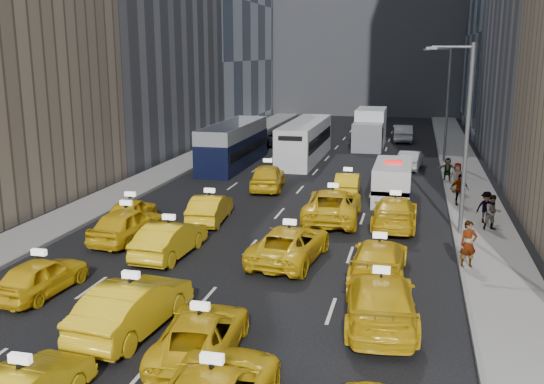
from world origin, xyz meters
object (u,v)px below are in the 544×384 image
at_px(nypd_van, 392,182).
at_px(city_bus, 305,141).
at_px(double_decker, 234,145).
at_px(box_truck, 370,129).
at_px(pedestrian_0, 468,244).

distance_m(nypd_van, city_bus, 14.37).
relative_size(double_decker, box_truck, 1.47).
height_order(city_bus, box_truck, box_truck).
height_order(double_decker, city_bus, double_decker).
bearing_deg(pedestrian_0, box_truck, 80.58).
xyz_separation_m(double_decker, pedestrian_0, (15.80, -19.91, -0.50)).
distance_m(city_bus, pedestrian_0, 26.12).
height_order(box_truck, pedestrian_0, box_truck).
xyz_separation_m(double_decker, box_truck, (9.45, 11.79, 0.10)).
distance_m(double_decker, city_bus, 6.18).
bearing_deg(nypd_van, double_decker, 140.97).
bearing_deg(pedestrian_0, city_bus, 94.00).
distance_m(city_bus, box_truck, 9.20).
height_order(nypd_van, box_truck, box_truck).
relative_size(nypd_van, city_bus, 0.47).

